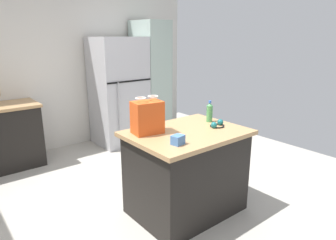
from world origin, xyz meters
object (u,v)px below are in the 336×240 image
tall_cabinet (151,80)px  bottle (210,112)px  kitchen_island (186,172)px  shopping_bag (147,117)px  small_box (178,140)px  refrigerator (119,91)px  ear_defenders (217,124)px

tall_cabinet → bottle: size_ratio=8.69×
kitchen_island → tall_cabinet: tall_cabinet is taller
shopping_bag → small_box: size_ratio=3.36×
tall_cabinet → shopping_bag: size_ratio=5.70×
kitchen_island → shopping_bag: size_ratio=3.19×
refrigerator → tall_cabinet: bearing=0.0°
refrigerator → small_box: size_ratio=16.65×
tall_cabinet → small_box: size_ratio=19.18×
kitchen_island → bottle: size_ratio=4.87×
kitchen_island → shopping_bag: (-0.34, 0.20, 0.60)m
ear_defenders → refrigerator: bearing=84.8°
tall_cabinet → small_box: tall_cabinet is taller
small_box → bottle: 0.82m
tall_cabinet → shopping_bag: tall_cabinet is taller
bottle → kitchen_island: bearing=-166.6°
kitchen_island → shopping_bag: shopping_bag is taller
refrigerator → shopping_bag: (-0.91, -2.13, 0.15)m
kitchen_island → tall_cabinet: (1.23, 2.33, 0.58)m
shopping_bag → ear_defenders: shopping_bag is taller
bottle → ear_defenders: size_ratio=1.21×
small_box → bottle: bottle is taller
bottle → shopping_bag: bearing=172.7°
kitchen_island → bottle: (0.43, 0.10, 0.54)m
refrigerator → shopping_bag: size_ratio=4.95×
shopping_bag → bottle: 0.77m
ear_defenders → kitchen_island: bearing=167.1°
kitchen_island → shopping_bag: bearing=149.6°
bottle → ear_defenders: bearing=-111.8°
kitchen_island → bottle: 0.70m
tall_cabinet → bottle: (-0.81, -2.23, -0.04)m
kitchen_island → small_box: size_ratio=10.74×
tall_cabinet → shopping_bag: (-1.57, -2.13, 0.02)m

